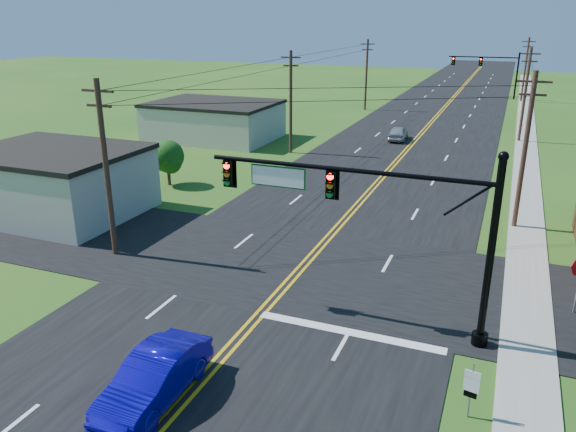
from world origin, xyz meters
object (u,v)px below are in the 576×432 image
at_px(blue_car, 155,378).
at_px(route_sign, 471,386).
at_px(signal_mast_far, 487,67).
at_px(signal_mast_main, 369,212).

bearing_deg(blue_car, route_sign, 16.00).
relative_size(signal_mast_far, blue_car, 2.29).
relative_size(signal_mast_main, blue_car, 2.35).
distance_m(signal_mast_far, blue_car, 79.48).
height_order(blue_car, route_sign, route_sign).
bearing_deg(signal_mast_main, signal_mast_far, 89.92).
distance_m(signal_mast_main, signal_mast_far, 72.00).
distance_m(blue_car, route_sign, 9.88).
distance_m(signal_mast_main, blue_car, 9.65).
xyz_separation_m(signal_mast_main, route_sign, (4.43, -4.38, -3.62)).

